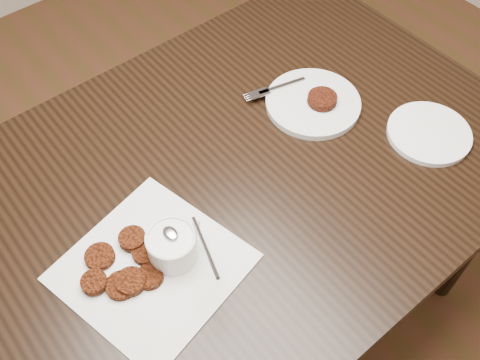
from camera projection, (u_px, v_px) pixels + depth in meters
The scene contains 7 objects.
floor at pixel (241, 327), 1.74m from camera, with size 4.00×4.00×0.00m, color brown.
table at pixel (224, 263), 1.46m from camera, with size 1.41×0.91×0.75m, color black.
napkin at pixel (152, 267), 1.04m from camera, with size 0.30×0.30×0.00m, color silver.
sauce_ramekin at pixel (170, 237), 1.00m from camera, with size 0.13×0.13×0.13m, color white, non-canonical shape.
patty_cluster at pixel (125, 271), 1.02m from camera, with size 0.19×0.19×0.02m, color #65250D, non-canonical shape.
plate_with_patty at pixel (313, 100), 1.28m from camera, with size 0.23×0.23×0.03m, color silver, non-canonical shape.
plate_empty at pixel (429, 133), 1.23m from camera, with size 0.19×0.19×0.01m, color white.
Camera 1 is at (-0.42, -0.51, 1.68)m, focal length 40.56 mm.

